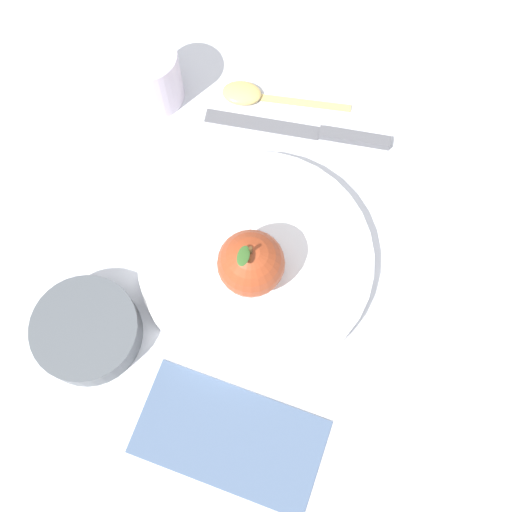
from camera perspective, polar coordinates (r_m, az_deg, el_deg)
name	(u,v)px	position (r m, az deg, el deg)	size (l,w,h in m)	color
ground_plane	(262,238)	(0.71, 0.60, 1.65)	(2.40, 2.40, 0.00)	silver
dinner_plate	(256,259)	(0.69, 0.00, -0.24)	(0.26, 0.26, 0.02)	white
apple	(251,263)	(0.64, -0.46, -0.67)	(0.07, 0.07, 0.08)	#9E3D1E
side_bowl	(86,330)	(0.68, -15.27, -6.55)	(0.11, 0.11, 0.03)	#4C5156
cup	(152,74)	(0.77, -9.54, 16.09)	(0.07, 0.07, 0.08)	silver
knife	(314,132)	(0.77, 5.35, 11.25)	(0.14, 0.20, 0.01)	#59595E
spoon	(255,95)	(0.79, -0.11, 14.52)	(0.11, 0.14, 0.01)	#D8B766
linen_napkin	(230,437)	(0.66, -2.42, -16.20)	(0.10, 0.19, 0.00)	slate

